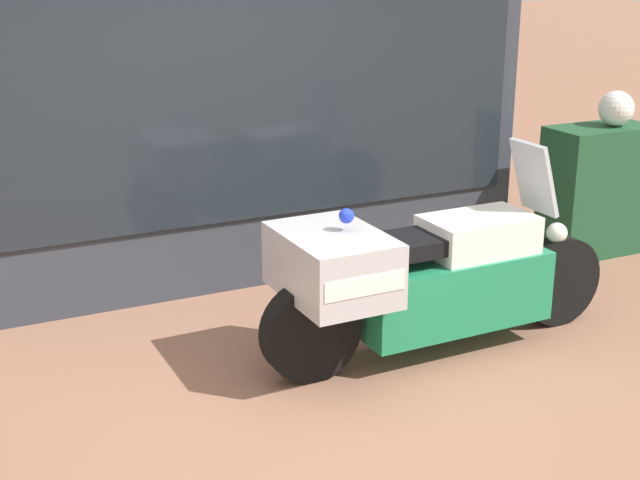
{
  "coord_description": "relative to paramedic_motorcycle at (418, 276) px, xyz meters",
  "views": [
    {
      "loc": [
        -1.95,
        -4.08,
        2.46
      ],
      "look_at": [
        0.41,
        0.77,
        0.67
      ],
      "focal_mm": 50.0,
      "sensor_mm": 36.0,
      "label": 1
    }
  ],
  "objects": [
    {
      "name": "paramedic_motorcycle",
      "position": [
        0.0,
        0.0,
        0.0
      ],
      "size": [
        2.48,
        0.8,
        1.29
      ],
      "rotation": [
        0.0,
        0.0,
        0.01
      ],
      "color": "black",
      "rests_on": "ground"
    },
    {
      "name": "white_helmet",
      "position": [
        2.48,
        1.03,
        0.68
      ],
      "size": [
        0.29,
        0.29,
        0.29
      ],
      "primitive_type": "sphere",
      "color": "white",
      "rests_on": "utility_cabinet"
    },
    {
      "name": "window_display",
      "position": [
        -0.4,
        1.77,
        -0.03
      ],
      "size": [
        3.91,
        0.3,
        2.11
      ],
      "color": "slate",
      "rests_on": "ground"
    },
    {
      "name": "utility_cabinet",
      "position": [
        2.39,
        1.06,
        0.01
      ],
      "size": [
        0.88,
        0.46,
        1.07
      ],
      "primitive_type": "cube",
      "color": "#1E4C2D",
      "rests_on": "ground"
    },
    {
      "name": "ground_plane",
      "position": [
        -0.84,
        -0.26,
        -0.53
      ],
      "size": [
        60.0,
        60.0,
        0.0
      ],
      "primitive_type": "plane",
      "color": "#8E604C"
    },
    {
      "name": "shop_building",
      "position": [
        -1.26,
        1.74,
        1.56
      ],
      "size": [
        5.39,
        0.55,
        4.16
      ],
      "color": "#333842",
      "rests_on": "ground"
    }
  ]
}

